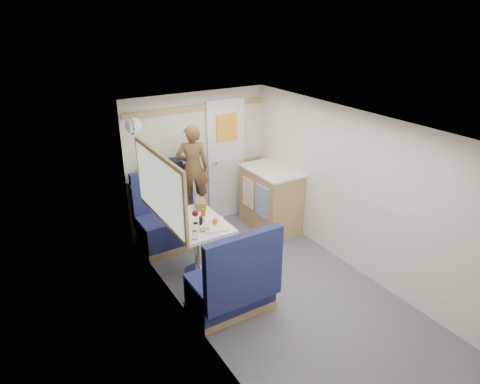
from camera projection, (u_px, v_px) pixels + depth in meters
floor at (288, 298)px, 4.91m from camera, size 4.50×4.50×0.00m
ceiling at (298, 128)px, 4.11m from camera, size 4.50×4.50×0.00m
wall_back at (198, 160)px, 6.27m from camera, size 2.20×0.02×2.00m
wall_left at (199, 248)px, 3.98m from camera, size 0.02×4.50×2.00m
wall_right at (367, 198)px, 5.03m from camera, size 0.02×4.50×2.00m
oak_trim_low at (199, 170)px, 6.32m from camera, size 2.15×0.02×0.08m
oak_trim_high at (197, 108)px, 5.95m from camera, size 2.15×0.02×0.08m
side_window at (159, 188)px, 4.68m from camera, size 0.04×1.30×0.72m
rear_door at (226, 158)px, 6.47m from camera, size 0.62×0.12×1.86m
dinette_table at (197, 233)px, 5.16m from camera, size 0.62×0.92×0.72m
bench_far at (170, 224)px, 5.94m from camera, size 0.90×0.59×1.05m
bench_near at (233, 288)px, 4.58m from camera, size 0.90×0.59×1.05m
ledge at (161, 179)px, 5.91m from camera, size 0.90×0.14×0.04m
dome_light at (133, 126)px, 5.17m from camera, size 0.20×0.20×0.20m
galley_counter at (270, 198)px, 6.32m from camera, size 0.57×0.92×0.92m
person at (193, 168)px, 5.83m from camera, size 0.51×0.42×1.21m
duffel_bag at (164, 169)px, 5.88m from camera, size 0.47×0.23×0.23m
tray at (214, 225)px, 5.00m from camera, size 0.36×0.43×0.02m
orange_fruit at (215, 221)px, 4.99m from camera, size 0.07×0.07×0.07m
cheese_block at (204, 228)px, 4.88m from camera, size 0.12×0.08×0.04m
wine_glass at (195, 214)px, 5.00m from camera, size 0.08×0.08×0.17m
tumbler_left at (195, 235)px, 4.69m from camera, size 0.06×0.06×0.10m
beer_glass at (203, 212)px, 5.21m from camera, size 0.06×0.06×0.10m
pepper_grinder at (201, 221)px, 4.99m from camera, size 0.04×0.04×0.11m
salt_grinder at (204, 220)px, 5.03m from camera, size 0.03×0.03×0.08m
bread_loaf at (200, 204)px, 5.43m from camera, size 0.19×0.26×0.10m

